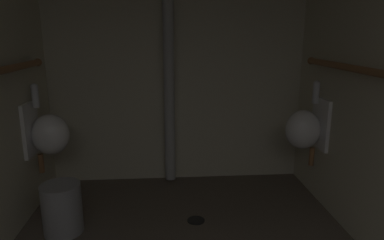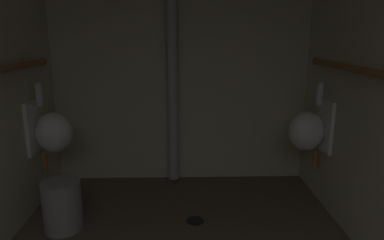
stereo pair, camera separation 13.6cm
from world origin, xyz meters
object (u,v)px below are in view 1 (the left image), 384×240
Objects in this scene: urinal_right_mid at (305,128)px; floor_drain at (196,220)px; urinal_left_mid at (48,133)px; standpipe_back_wall at (169,62)px; waste_bin at (62,208)px.

floor_drain is (-0.98, -0.32, -0.66)m from urinal_right_mid.
urinal_left_mid is 1.41m from floor_drain.
standpipe_back_wall is 16.71× the size of floor_drain.
floor_drain is (1.20, -0.33, -0.66)m from urinal_left_mid.
urinal_right_mid is at bearing -22.56° from standpipe_back_wall.
standpipe_back_wall is at bearing 47.06° from waste_bin.
floor_drain is at bearing -76.69° from standpipe_back_wall.
floor_drain is (0.19, -0.80, -1.19)m from standpipe_back_wall.
waste_bin is (-1.98, -0.40, -0.47)m from urinal_right_mid.
waste_bin is (0.19, -0.41, -0.47)m from urinal_left_mid.
urinal_left_mid is at bearing 164.57° from floor_drain.
waste_bin is at bearing -65.38° from urinal_left_mid.
urinal_right_mid is 5.39× the size of floor_drain.
standpipe_back_wall reaches higher than waste_bin.
urinal_left_mid is at bearing 114.62° from waste_bin.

